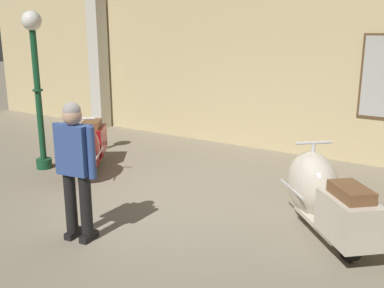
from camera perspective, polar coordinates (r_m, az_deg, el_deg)
The scene contains 6 objects.
ground_plane at distance 6.51m, azimuth -3.71°, elevation -7.92°, with size 60.00×60.00×0.00m, color gray.
showroom_back_wall at distance 9.41m, azimuth 9.45°, elevation 9.84°, with size 18.00×0.63×3.49m.
scooter_0 at distance 7.88m, azimuth -13.66°, elevation -0.44°, with size 1.47×1.76×1.10m.
scooter_1 at distance 5.74m, azimuth 16.55°, elevation -6.28°, with size 1.59×1.68×1.10m.
lamppost at distance 8.30m, azimuth -19.63°, elevation 8.61°, with size 0.34×0.34×2.82m.
visitor_0 at distance 5.32m, azimuth -14.94°, elevation -2.34°, with size 0.57×0.31×1.70m.
Camera 1 is at (3.62, -4.81, 2.48)m, focal length 40.95 mm.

